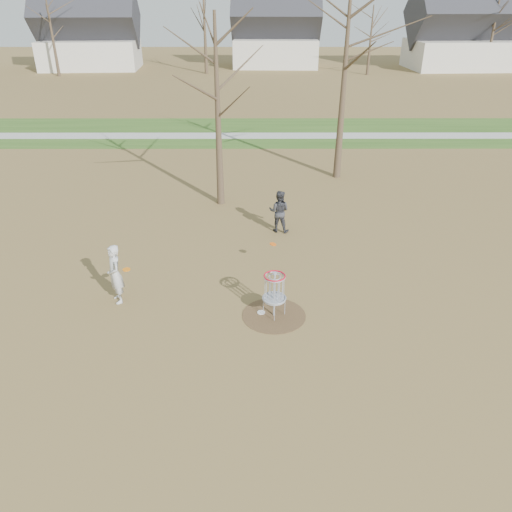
{
  "coord_description": "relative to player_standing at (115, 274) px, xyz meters",
  "views": [
    {
      "loc": [
        -0.53,
        -11.61,
        8.01
      ],
      "look_at": [
        -0.5,
        1.5,
        1.1
      ],
      "focal_mm": 35.0,
      "sensor_mm": 36.0,
      "label": 1
    }
  ],
  "objects": [
    {
      "name": "footpath",
      "position": [
        4.54,
        19.23,
        -0.88
      ],
      "size": [
        160.0,
        1.5,
        0.01
      ],
      "primitive_type": "cube",
      "color": "#9E9E99",
      "rests_on": "green_band"
    },
    {
      "name": "ground",
      "position": [
        4.54,
        -0.77,
        -0.89
      ],
      "size": [
        160.0,
        160.0,
        0.0
      ],
      "primitive_type": "plane",
      "color": "brown",
      "rests_on": "ground"
    },
    {
      "name": "player_throwing",
      "position": [
        4.91,
        4.87,
        -0.09
      ],
      "size": [
        0.9,
        0.78,
        1.61
      ],
      "primitive_type": "imported",
      "rotation": [
        0.0,
        0.0,
        2.91
      ],
      "color": "#313136",
      "rests_on": "ground"
    },
    {
      "name": "disc_golf_basket",
      "position": [
        4.54,
        -0.77,
        0.02
      ],
      "size": [
        0.64,
        0.64,
        1.35
      ],
      "color": "#9EA3AD",
      "rests_on": "ground"
    },
    {
      "name": "discs_in_play",
      "position": [
        2.59,
        0.87,
        0.15
      ],
      "size": [
        4.42,
        2.17,
        0.22
      ],
      "color": "#E6590C",
      "rests_on": "ground"
    },
    {
      "name": "disc_grounded",
      "position": [
        4.18,
        -0.65,
        -0.87
      ],
      "size": [
        0.22,
        0.22,
        0.02
      ],
      "primitive_type": "cylinder",
      "color": "silver",
      "rests_on": "dirt_circle"
    },
    {
      "name": "green_band",
      "position": [
        4.54,
        20.23,
        -0.89
      ],
      "size": [
        160.0,
        8.0,
        0.01
      ],
      "primitive_type": "cube",
      "color": "#2D5119",
      "rests_on": "ground"
    },
    {
      "name": "player_standing",
      "position": [
        0.0,
        0.0,
        0.0
      ],
      "size": [
        0.69,
        0.78,
        1.79
      ],
      "primitive_type": "imported",
      "rotation": [
        0.0,
        0.0,
        -1.08
      ],
      "color": "#BBBBBB",
      "rests_on": "ground"
    },
    {
      "name": "houses_row",
      "position": [
        8.86,
        51.78,
        2.63
      ],
      "size": [
        56.51,
        10.01,
        7.26
      ],
      "color": "silver",
      "rests_on": "ground"
    },
    {
      "name": "bare_trees",
      "position": [
        6.32,
        35.01,
        4.45
      ],
      "size": [
        52.62,
        44.98,
        9.0
      ],
      "color": "#382B1E",
      "rests_on": "ground"
    },
    {
      "name": "dirt_circle",
      "position": [
        4.54,
        -0.77,
        -0.89
      ],
      "size": [
        1.8,
        1.8,
        0.01
      ],
      "primitive_type": "cylinder",
      "color": "#47331E",
      "rests_on": "ground"
    }
  ]
}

